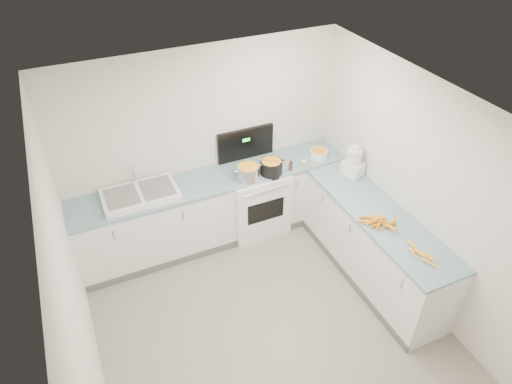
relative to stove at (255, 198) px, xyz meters
name	(u,v)px	position (x,y,z in m)	size (l,w,h in m)	color
floor	(273,332)	(-0.55, -1.69, -0.47)	(3.50, 4.00, 0.00)	gray
ceiling	(280,127)	(-0.55, -1.69, 2.03)	(3.50, 4.00, 0.00)	silver
wall_back	(204,145)	(-0.55, 0.31, 0.78)	(3.50, 2.50, 0.00)	silver
wall_left	(77,313)	(-2.30, -1.69, 0.78)	(4.00, 2.50, 0.00)	silver
wall_right	(426,200)	(1.20, -1.69, 0.78)	(4.00, 2.50, 0.00)	silver
counter_back	(216,208)	(-0.55, 0.01, 0.00)	(3.50, 0.62, 0.94)	white
counter_right	(374,245)	(0.90, -1.39, 0.00)	(0.62, 2.20, 0.94)	white
stove	(255,198)	(0.00, 0.00, 0.00)	(0.76, 0.65, 1.36)	white
sink	(140,194)	(-1.45, 0.02, 0.50)	(0.86, 0.52, 0.31)	white
steel_pot	(248,173)	(-0.16, -0.17, 0.55)	(0.28, 0.28, 0.20)	silver
black_pot	(271,168)	(0.15, -0.17, 0.54)	(0.27, 0.27, 0.20)	black
wooden_spoon	(271,160)	(0.15, -0.17, 0.65)	(0.02, 0.02, 0.42)	#AD7A47
mixing_bowl	(319,154)	(0.87, -0.10, 0.52)	(0.23, 0.23, 0.11)	white
extract_bottle	(291,166)	(0.40, -0.22, 0.52)	(0.05, 0.05, 0.12)	#593319
spice_jar	(303,165)	(0.57, -0.23, 0.51)	(0.05, 0.05, 0.09)	#E5B266
food_processor	(354,162)	(1.05, -0.60, 0.64)	(0.27, 0.29, 0.40)	white
carrot_pile	(379,222)	(0.76, -1.53, 0.50)	(0.48, 0.40, 0.09)	#FF9E1F
peeled_carrots	(422,255)	(0.86, -2.11, 0.49)	(0.17, 0.43, 0.04)	#FFA226
peelings	(118,198)	(-1.70, -0.01, 0.54)	(0.15, 0.26, 0.01)	tan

